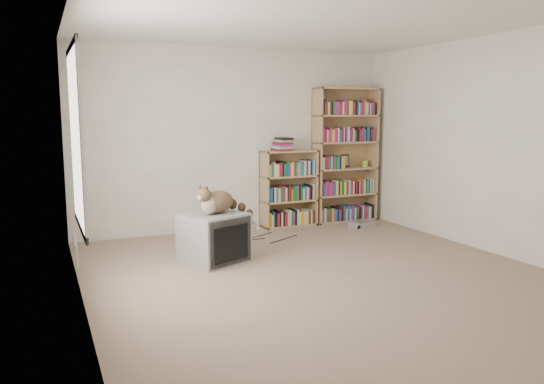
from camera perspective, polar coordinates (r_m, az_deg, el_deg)
name	(u,v)px	position (r m, az deg, el deg)	size (l,w,h in m)	color
floor	(324,277)	(5.35, 5.66, -9.07)	(4.50, 5.00, 0.01)	#A0866C
wall_back	(237,140)	(7.39, -3.81, 5.63)	(4.50, 0.02, 2.50)	white
wall_left	(77,159)	(4.46, -20.19, 3.35)	(0.02, 5.00, 2.50)	white
wall_right	(500,146)	(6.53, 23.33, 4.61)	(0.02, 5.00, 2.50)	white
ceiling	(328,16)	(5.19, 6.07, 18.31)	(4.50, 5.00, 0.02)	white
window	(76,139)	(4.65, -20.30, 5.39)	(0.02, 1.22, 1.52)	white
crt_tv	(214,238)	(5.81, -6.29, -4.95)	(0.78, 0.75, 0.54)	gray
cat	(222,204)	(5.79, -5.35, -1.34)	(0.76, 0.49, 0.54)	#342115
bookcase_tall	(345,159)	(8.01, 7.81, 3.53)	(0.99, 0.30, 1.98)	#AB8255
bookcase_short	(288,191)	(7.62, 1.77, 0.08)	(0.79, 0.30, 1.09)	#AB8255
book_stack	(283,144)	(7.47, 1.15, 5.17)	(0.22, 0.28, 0.18)	#A51631
green_mug	(365,164)	(8.19, 9.93, 3.03)	(0.09, 0.09, 0.10)	#8BBD36
framed_print	(345,161)	(8.11, 7.82, 3.35)	(0.14, 0.01, 0.19)	black
dvd_player	(362,224)	(7.72, 9.64, -3.42)	(0.35, 0.25, 0.08)	#B9BABE
wall_outlet	(75,239)	(5.89, -20.47, -4.73)	(0.01, 0.08, 0.13)	silver
floor_cables	(279,237)	(6.95, 0.73, -4.91)	(1.20, 0.70, 0.01)	black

